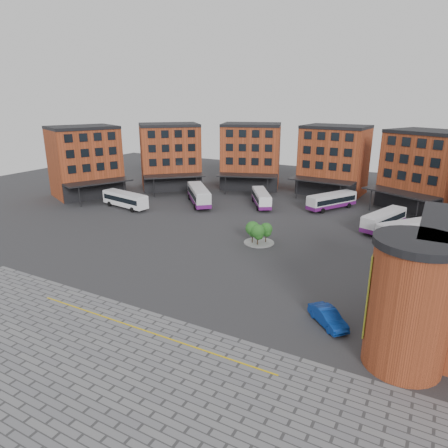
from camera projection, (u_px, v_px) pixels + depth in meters
The scene contains 12 objects.
ground at pixel (205, 270), 48.95m from camera, with size 160.00×160.00×0.00m, color #28282B.
paving_zone at pixel (75, 383), 29.60m from camera, with size 50.00×22.00×0.02m, color slate.
yellow_line at pixel (144, 330), 36.30m from camera, with size 26.00×0.15×0.02m, color gold.
main_building at pixel (281, 164), 80.96m from camera, with size 94.14×42.48×14.60m.
tree_island at pixel (258, 231), 57.14m from camera, with size 4.40×4.40×3.31m.
bus_a at pixel (125, 199), 75.86m from camera, with size 10.88×4.23×3.00m.
bus_b at pixel (199, 195), 78.54m from camera, with size 10.17×11.10×3.45m.
bus_c at pixel (261, 198), 77.40m from camera, with size 7.51×10.05×2.92m.
bus_d at pixel (332, 201), 75.03m from camera, with size 7.51×10.64×3.05m.
bus_e at pixel (384, 220), 63.57m from camera, with size 5.80×10.79×2.98m.
bus_f at pixel (406, 230), 59.06m from camera, with size 8.13×9.16×2.81m.
blue_car at pixel (328, 317), 37.05m from camera, with size 1.66×4.75×1.56m, color #0B3397.
Camera 1 is at (23.46, -38.36, 20.30)m, focal length 32.00 mm.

